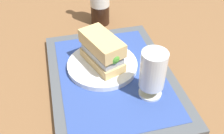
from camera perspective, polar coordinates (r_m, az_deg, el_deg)
The scene contains 6 objects.
ground_plane at distance 0.70m, azimuth -0.00°, elevation -3.12°, with size 3.00×3.00×0.00m, color brown.
tray at distance 0.69m, azimuth -0.00°, elevation -2.52°, with size 0.44×0.32×0.02m, color #4C5156.
placemat at distance 0.68m, azimuth -0.00°, elevation -1.87°, with size 0.38×0.27×0.00m, color #2D4793.
plate at distance 0.71m, azimuth -2.12°, elevation 0.44°, with size 0.19×0.19×0.01m, color white.
sandwich at distance 0.67m, azimuth -2.07°, elevation 3.56°, with size 0.14×0.11×0.08m.
beer_glass at distance 0.60m, azimuth 8.92°, elevation -1.24°, with size 0.06×0.06×0.12m.
Camera 1 is at (0.49, -0.12, 0.48)m, focal length 41.70 mm.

